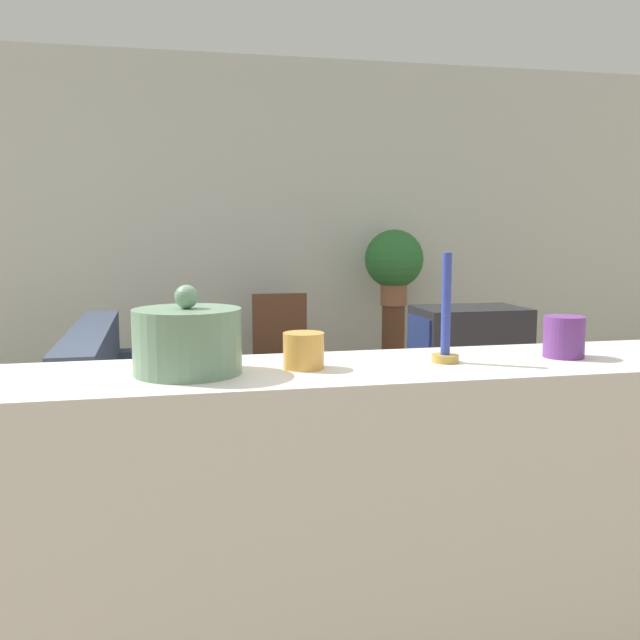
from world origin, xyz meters
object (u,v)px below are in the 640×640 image
at_px(television, 468,343).
at_px(decorative_bowl, 188,340).
at_px(potted_plant, 394,261).
at_px(couch, 157,432).
at_px(wooden_chair, 283,354).

height_order(television, decorative_bowl, decorative_bowl).
relative_size(potted_plant, decorative_bowl, 2.28).
xyz_separation_m(couch, television, (1.88, 0.19, 0.39)).
bearing_deg(couch, potted_plant, 37.68).
distance_m(wooden_chair, decorative_bowl, 3.42).
bearing_deg(decorative_bowl, wooden_chair, 76.69).
relative_size(television, wooden_chair, 0.71).
xyz_separation_m(television, wooden_chair, (-1.00, 0.94, -0.19)).
distance_m(television, decorative_bowl, 2.97).
bearing_deg(decorative_bowl, couch, 92.77).
height_order(television, potted_plant, potted_plant).
bearing_deg(wooden_chair, potted_plant, 15.60).
height_order(wooden_chair, decorative_bowl, decorative_bowl).
relative_size(wooden_chair, decorative_bowl, 3.63).
relative_size(couch, decorative_bowl, 6.66).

